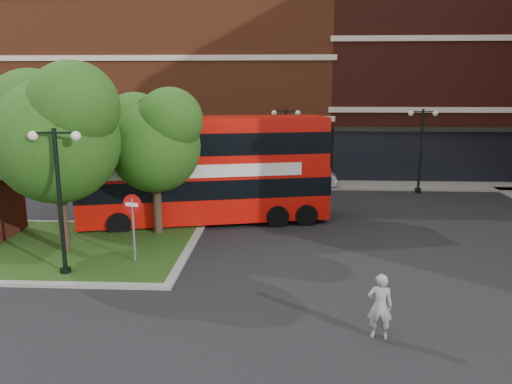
# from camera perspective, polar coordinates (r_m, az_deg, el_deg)

# --- Properties ---
(ground) EXTENTS (120.00, 120.00, 0.00)m
(ground) POSITION_cam_1_polar(r_m,az_deg,el_deg) (16.68, -3.30, -10.21)
(ground) COLOR black
(ground) RESTS_ON ground
(pavement_far) EXTENTS (44.00, 3.00, 0.12)m
(pavement_far) POSITION_cam_1_polar(r_m,az_deg,el_deg) (32.50, -0.21, 0.92)
(pavement_far) COLOR slate
(pavement_far) RESTS_ON ground
(terrace_far_left) EXTENTS (26.00, 12.00, 14.00)m
(terrace_far_left) POSITION_cam_1_polar(r_m,az_deg,el_deg) (40.54, -11.28, 12.76)
(terrace_far_left) COLOR brown
(terrace_far_left) RESTS_ON ground
(terrace_far_right) EXTENTS (18.00, 12.00, 16.00)m
(terrace_far_right) POSITION_cam_1_polar(r_m,az_deg,el_deg) (41.26, 20.79, 13.60)
(terrace_far_right) COLOR #471911
(terrace_far_right) RESTS_ON ground
(traffic_island) EXTENTS (12.60, 7.60, 0.15)m
(traffic_island) POSITION_cam_1_polar(r_m,az_deg,el_deg) (21.68, -24.04, -5.79)
(traffic_island) COLOR gray
(traffic_island) RESTS_ON ground
(tree_island_west) EXTENTS (5.40, 4.71, 7.21)m
(tree_island_west) POSITION_cam_1_polar(r_m,az_deg,el_deg) (19.82, -22.10, 6.76)
(tree_island_west) COLOR #2D2116
(tree_island_west) RESTS_ON ground
(tree_island_east) EXTENTS (4.46, 3.90, 6.29)m
(tree_island_east) POSITION_cam_1_polar(r_m,az_deg,el_deg) (21.19, -11.69, 6.17)
(tree_island_east) COLOR #2D2116
(tree_island_east) RESTS_ON ground
(lamp_island) EXTENTS (1.72, 0.36, 5.00)m
(lamp_island) POSITION_cam_1_polar(r_m,az_deg,el_deg) (17.49, -21.56, -0.31)
(lamp_island) COLOR black
(lamp_island) RESTS_ON ground
(lamp_far_left) EXTENTS (1.72, 0.36, 5.00)m
(lamp_far_left) POSITION_cam_1_polar(r_m,az_deg,el_deg) (30.06, 3.40, 5.33)
(lamp_far_left) COLOR black
(lamp_far_left) RESTS_ON ground
(lamp_far_right) EXTENTS (1.72, 0.36, 5.00)m
(lamp_far_right) POSITION_cam_1_polar(r_m,az_deg,el_deg) (31.18, 18.33, 4.99)
(lamp_far_right) COLOR black
(lamp_far_right) RESTS_ON ground
(bus) EXTENTS (11.61, 5.10, 4.32)m
(bus) POSITION_cam_1_polar(r_m,az_deg,el_deg) (23.09, -5.89, 3.30)
(bus) COLOR red
(bus) RESTS_ON ground
(woman) EXTENTS (0.68, 0.50, 1.72)m
(woman) POSITION_cam_1_polar(r_m,az_deg,el_deg) (13.29, 13.98, -12.54)
(woman) COLOR gray
(woman) RESTS_ON ground
(car_silver) EXTENTS (3.99, 1.85, 1.32)m
(car_silver) POSITION_cam_1_polar(r_m,az_deg,el_deg) (30.78, -6.37, 1.36)
(car_silver) COLOR #9FA0A5
(car_silver) RESTS_ON ground
(car_white) EXTENTS (4.63, 1.85, 1.50)m
(car_white) POSITION_cam_1_polar(r_m,az_deg,el_deg) (31.87, 5.14, 1.91)
(car_white) COLOR silver
(car_white) RESTS_ON ground
(no_entry_sign) EXTENTS (0.70, 0.24, 2.58)m
(no_entry_sign) POSITION_cam_1_polar(r_m,az_deg,el_deg) (18.20, -13.90, -2.55)
(no_entry_sign) COLOR slate
(no_entry_sign) RESTS_ON ground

